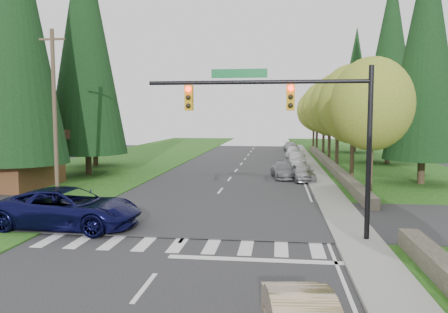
% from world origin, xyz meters
% --- Properties ---
extents(ground, '(120.00, 120.00, 0.00)m').
position_xyz_m(ground, '(0.00, 0.00, 0.00)').
color(ground, '#28282B').
rests_on(ground, ground).
extents(grass_east, '(14.00, 110.00, 0.06)m').
position_xyz_m(grass_east, '(13.00, 20.00, 0.03)').
color(grass_east, '#144211').
rests_on(grass_east, ground).
extents(grass_west, '(14.00, 110.00, 0.06)m').
position_xyz_m(grass_west, '(-13.00, 20.00, 0.03)').
color(grass_west, '#144211').
rests_on(grass_west, ground).
extents(cross_street, '(120.00, 8.00, 0.10)m').
position_xyz_m(cross_street, '(0.00, 8.00, 0.00)').
color(cross_street, '#28282B').
rests_on(cross_street, ground).
extents(sidewalk_east, '(1.80, 80.00, 0.13)m').
position_xyz_m(sidewalk_east, '(6.90, 22.00, 0.07)').
color(sidewalk_east, gray).
rests_on(sidewalk_east, ground).
extents(curb_east, '(0.20, 80.00, 0.13)m').
position_xyz_m(curb_east, '(6.05, 22.00, 0.07)').
color(curb_east, gray).
rests_on(curb_east, ground).
extents(stone_wall_north, '(0.70, 40.00, 0.70)m').
position_xyz_m(stone_wall_north, '(8.60, 30.00, 0.35)').
color(stone_wall_north, '#4C4438').
rests_on(stone_wall_north, ground).
extents(traffic_signal, '(8.70, 0.37, 6.80)m').
position_xyz_m(traffic_signal, '(4.37, 4.50, 4.98)').
color(traffic_signal, black).
rests_on(traffic_signal, ground).
extents(brown_building, '(8.40, 8.40, 5.40)m').
position_xyz_m(brown_building, '(-15.00, 15.00, 3.14)').
color(brown_building, '#4C2D19').
rests_on(brown_building, ground).
extents(utility_pole, '(1.60, 0.24, 10.00)m').
position_xyz_m(utility_pole, '(-9.50, 12.00, 5.14)').
color(utility_pole, '#473828').
rests_on(utility_pole, ground).
extents(decid_tree_0, '(4.80, 4.80, 8.37)m').
position_xyz_m(decid_tree_0, '(9.20, 14.00, 5.60)').
color(decid_tree_0, '#38281C').
rests_on(decid_tree_0, ground).
extents(decid_tree_1, '(5.20, 5.20, 8.80)m').
position_xyz_m(decid_tree_1, '(9.30, 21.00, 5.80)').
color(decid_tree_1, '#38281C').
rests_on(decid_tree_1, ground).
extents(decid_tree_2, '(5.00, 5.00, 8.82)m').
position_xyz_m(decid_tree_2, '(9.10, 28.00, 5.93)').
color(decid_tree_2, '#38281C').
rests_on(decid_tree_2, ground).
extents(decid_tree_3, '(5.00, 5.00, 8.55)m').
position_xyz_m(decid_tree_3, '(9.20, 35.00, 5.66)').
color(decid_tree_3, '#38281C').
rests_on(decid_tree_3, ground).
extents(decid_tree_4, '(5.40, 5.40, 9.18)m').
position_xyz_m(decid_tree_4, '(9.30, 42.00, 6.06)').
color(decid_tree_4, '#38281C').
rests_on(decid_tree_4, ground).
extents(decid_tree_5, '(4.80, 4.80, 8.30)m').
position_xyz_m(decid_tree_5, '(9.10, 49.00, 5.53)').
color(decid_tree_5, '#38281C').
rests_on(decid_tree_5, ground).
extents(decid_tree_6, '(5.20, 5.20, 8.86)m').
position_xyz_m(decid_tree_6, '(9.20, 56.00, 5.86)').
color(decid_tree_6, '#38281C').
rests_on(decid_tree_6, ground).
extents(conifer_w_a, '(6.12, 6.12, 19.80)m').
position_xyz_m(conifer_w_a, '(-13.00, 14.00, 10.79)').
color(conifer_w_a, '#38281C').
rests_on(conifer_w_a, ground).
extents(conifer_w_b, '(5.44, 5.44, 17.80)m').
position_xyz_m(conifer_w_b, '(-16.00, 18.00, 9.79)').
color(conifer_w_b, '#38281C').
rests_on(conifer_w_b, ground).
extents(conifer_w_c, '(6.46, 6.46, 20.80)m').
position_xyz_m(conifer_w_c, '(-12.00, 22.00, 11.29)').
color(conifer_w_c, '#38281C').
rests_on(conifer_w_c, ground).
extents(conifer_w_e, '(5.78, 5.78, 18.80)m').
position_xyz_m(conifer_w_e, '(-14.00, 28.00, 10.29)').
color(conifer_w_e, '#38281C').
rests_on(conifer_w_e, ground).
extents(conifer_e_a, '(5.44, 5.44, 17.80)m').
position_xyz_m(conifer_e_a, '(14.00, 20.00, 9.79)').
color(conifer_e_a, '#38281C').
rests_on(conifer_e_a, ground).
extents(conifer_e_b, '(6.12, 6.12, 19.80)m').
position_xyz_m(conifer_e_b, '(15.00, 34.00, 10.79)').
color(conifer_e_b, '#38281C').
rests_on(conifer_e_b, ground).
extents(conifer_e_c, '(5.10, 5.10, 16.80)m').
position_xyz_m(conifer_e_c, '(14.00, 48.00, 9.29)').
color(conifer_e_c, '#38281C').
rests_on(conifer_e_c, ground).
extents(suv_navy, '(6.50, 3.25, 1.77)m').
position_xyz_m(suv_navy, '(-5.33, 5.10, 0.88)').
color(suv_navy, '#0B0C37').
rests_on(suv_navy, ground).
extents(parked_car_a, '(2.11, 4.10, 1.34)m').
position_xyz_m(parked_car_a, '(5.60, 20.62, 0.67)').
color(parked_car_a, '#A5A4A9').
rests_on(parked_car_a, ground).
extents(parked_car_b, '(2.26, 4.43, 1.23)m').
position_xyz_m(parked_car_b, '(4.20, 22.00, 0.61)').
color(parked_car_b, slate).
rests_on(parked_car_b, ground).
extents(parked_car_c, '(1.60, 4.37, 1.43)m').
position_xyz_m(parked_car_c, '(5.60, 29.99, 0.72)').
color(parked_car_c, '#B5B5BA').
rests_on(parked_car_c, ground).
extents(parked_car_d, '(2.02, 4.22, 1.39)m').
position_xyz_m(parked_car_d, '(5.60, 40.31, 0.70)').
color(parked_car_d, silver).
rests_on(parked_car_d, ground).
extents(parked_car_e, '(2.30, 4.67, 1.31)m').
position_xyz_m(parked_car_e, '(5.60, 49.07, 0.65)').
color(parked_car_e, '#9C9CA0').
rests_on(parked_car_e, ground).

